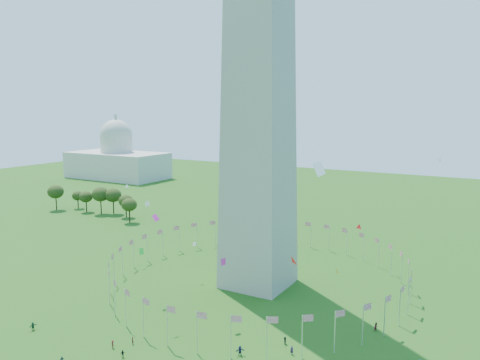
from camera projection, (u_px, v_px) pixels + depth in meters
name	position (u px, v px, depth m)	size (l,w,h in m)	color
flag_ring	(258.00, 268.00, 129.69)	(80.24, 80.24, 9.00)	silver
capitol_building	(117.00, 145.00, 326.87)	(70.00, 35.00, 46.00)	beige
kites_aloft	(239.00, 245.00, 103.54)	(109.70, 65.77, 37.93)	red
tree_line_west	(97.00, 202.00, 216.26)	(55.53, 15.89, 12.36)	#334918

